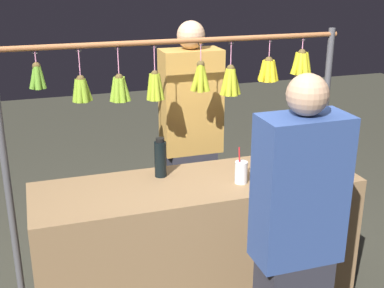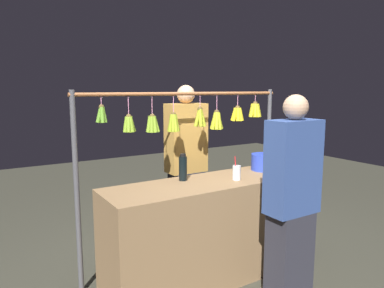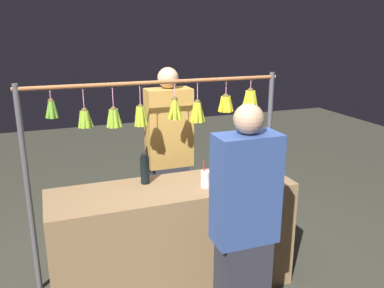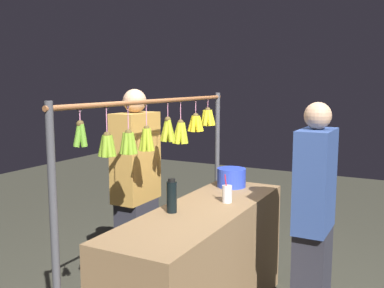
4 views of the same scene
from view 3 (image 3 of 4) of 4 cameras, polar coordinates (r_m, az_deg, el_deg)
name	(u,v)px [view 3 (image 3 of 4)]	position (r m, az deg, el deg)	size (l,w,h in m)	color
ground_plane	(174,287)	(3.58, -2.53, -19.61)	(12.00, 12.00, 0.00)	#3A392E
market_counter	(174,239)	(3.33, -2.63, -13.29)	(1.90, 0.58, 0.91)	olive
display_rack	(166,129)	(3.37, -3.68, 2.10)	(2.17, 0.14, 1.71)	#4C4C51
water_bottle	(145,170)	(3.18, -6.69, -3.62)	(0.07, 0.07, 0.24)	black
blue_bucket	(251,163)	(3.43, 8.32, -2.72)	(0.25, 0.25, 0.16)	blue
drink_cup	(205,179)	(3.10, 1.92, -4.98)	(0.07, 0.07, 0.22)	silver
vendor_person	(169,161)	(3.83, -3.22, -2.47)	(0.42, 0.23, 1.75)	#2D2D38
customer_person	(244,235)	(2.63, 7.37, -12.70)	(0.40, 0.22, 1.67)	#2D2D38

